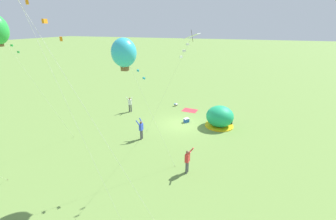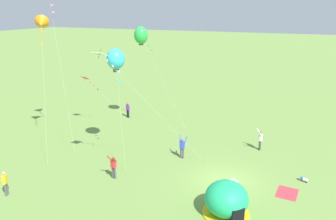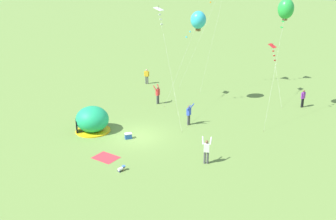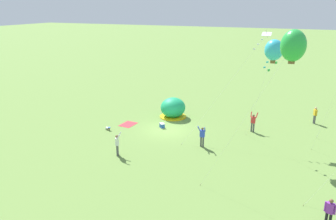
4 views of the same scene
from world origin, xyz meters
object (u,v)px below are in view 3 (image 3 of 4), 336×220
(person_strolling, at_px, (189,114))
(kite_green, at_px, (286,9))
(person_flying_kite, at_px, (158,94))
(kite_cyan, at_px, (198,20))
(toddler_crawling, at_px, (122,168))
(popup_tent, at_px, (92,120))
(kite_white, at_px, (159,14))
(person_with_toddler, at_px, (147,76))
(person_near_tent, at_px, (206,150))
(cooler_box, at_px, (128,136))
(person_far_back, at_px, (303,98))
(kite_red, at_px, (273,49))

(person_strolling, height_order, kite_green, kite_green)
(person_flying_kite, distance_m, kite_cyan, 8.05)
(toddler_crawling, relative_size, person_strolling, 0.29)
(popup_tent, relative_size, kite_white, 0.30)
(person_with_toddler, relative_size, person_near_tent, 0.91)
(popup_tent, height_order, person_strolling, popup_tent)
(popup_tent, distance_m, cooler_box, 3.45)
(cooler_box, xyz_separation_m, person_with_toddler, (-7.02, 13.58, 0.74))
(person_far_back, relative_size, person_strolling, 0.91)
(toddler_crawling, xyz_separation_m, kite_cyan, (-1.52, 14.27, 7.94))
(cooler_box, relative_size, kite_green, 0.06)
(person_flying_kite, distance_m, person_strolling, 6.11)
(person_near_tent, bearing_deg, toddler_crawling, -139.46)
(person_strolling, xyz_separation_m, kite_green, (5.62, 6.52, 8.32))
(person_flying_kite, bearing_deg, cooler_box, -74.30)
(toddler_crawling, height_order, kite_red, kite_red)
(kite_green, bearing_deg, person_far_back, 57.99)
(popup_tent, bearing_deg, kite_cyan, 66.04)
(kite_white, relative_size, kite_cyan, 1.04)
(person_strolling, distance_m, kite_white, 9.80)
(popup_tent, bearing_deg, cooler_box, 4.01)
(person_far_back, height_order, kite_cyan, kite_cyan)
(person_strolling, height_order, kite_red, kite_red)
(toddler_crawling, xyz_separation_m, person_flying_kite, (-4.94, 12.72, 0.82))
(person_near_tent, relative_size, kite_red, 0.35)
(cooler_box, distance_m, person_near_tent, 7.08)
(kite_white, xyz_separation_m, kite_green, (10.62, 2.93, 0.69))
(kite_white, bearing_deg, kite_cyan, 21.38)
(kite_green, bearing_deg, person_flying_kite, -163.50)
(cooler_box, height_order, kite_red, kite_red)
(person_far_back, distance_m, person_with_toddler, 17.21)
(person_strolling, relative_size, kite_green, 0.19)
(popup_tent, bearing_deg, person_flying_kite, 83.05)
(cooler_box, relative_size, kite_red, 0.12)
(kite_cyan, bearing_deg, person_flying_kite, -155.71)
(person_near_tent, bearing_deg, kite_white, 134.92)
(kite_green, bearing_deg, cooler_box, -126.33)
(person_with_toddler, bearing_deg, person_strolling, -41.45)
(cooler_box, bearing_deg, kite_white, 104.56)
(kite_red, bearing_deg, person_with_toddler, -167.71)
(person_strolling, bearing_deg, person_near_tent, -53.28)
(person_far_back, bearing_deg, person_with_toddler, -177.75)
(person_strolling, relative_size, kite_white, 0.20)
(person_near_tent, xyz_separation_m, kite_red, (-0.69, 17.21, 3.84))
(person_strolling, bearing_deg, toddler_crawling, -91.04)
(kite_white, bearing_deg, kite_red, 43.13)
(kite_white, bearing_deg, person_with_toddler, 133.49)
(person_far_back, xyz_separation_m, person_flying_kite, (-12.50, -6.00, 0.03))
(kite_white, xyz_separation_m, kite_red, (8.52, 7.98, -3.79))
(popup_tent, xyz_separation_m, person_far_back, (13.53, 14.50, -0.03))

